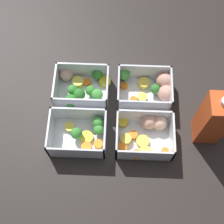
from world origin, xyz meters
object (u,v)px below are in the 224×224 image
Objects in this scene: container_near_left at (150,88)px; container_far_left at (146,133)px; juice_carton at (213,119)px; container_far_right at (81,133)px; container_near_right at (81,88)px.

container_near_left and container_far_left have the same top height.
juice_carton is (-0.15, 0.12, 0.07)m from container_near_left.
container_far_left is 0.18m from juice_carton.
container_far_right is 0.77× the size of juice_carton.
juice_carton is at bearing -174.17° from container_far_left.
juice_carton reaches higher than container_far_left.
container_far_right is at bearing 4.41° from juice_carton.
container_far_left is (0.01, 0.14, -0.00)m from container_near_left.
juice_carton is at bearing -175.59° from container_far_right.
container_near_right is 0.38m from juice_carton.
juice_carton is at bearing 162.11° from container_near_right.
container_far_left is 1.03× the size of container_far_right.
container_far_right is 0.35m from juice_carton.
container_far_left is at bearing -176.92° from container_far_right.
container_near_left is at bearing -38.90° from juice_carton.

